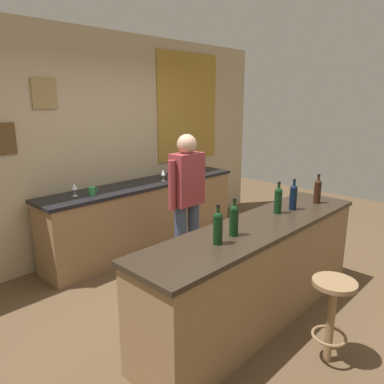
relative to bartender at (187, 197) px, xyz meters
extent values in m
plane|color=brown|center=(-0.16, -0.63, -0.94)|extent=(10.00, 10.00, 0.00)
cube|color=tan|center=(-0.16, 1.40, 0.46)|extent=(6.00, 0.06, 2.80)
cube|color=brown|center=(-1.36, 1.35, 0.64)|extent=(0.29, 0.02, 0.33)
cube|color=#997F4C|center=(-0.86, 1.35, 1.09)|extent=(0.28, 0.02, 0.33)
cube|color=#A87F33|center=(1.40, 1.36, 0.91)|extent=(1.25, 0.02, 1.60)
cube|color=olive|center=(-0.16, -1.03, -0.50)|extent=(2.56, 0.57, 0.88)
cube|color=#2D2319|center=(-0.16, -1.03, -0.04)|extent=(2.61, 0.60, 0.04)
cube|color=olive|center=(0.24, 1.02, -0.51)|extent=(2.85, 0.53, 0.86)
cube|color=black|center=(0.24, 1.02, -0.06)|extent=(2.91, 0.56, 0.04)
cylinder|color=#384766|center=(0.10, 0.00, -0.51)|extent=(0.13, 0.13, 0.86)
cylinder|color=#384766|center=(-0.10, 0.00, -0.51)|extent=(0.13, 0.13, 0.86)
cube|color=maroon|center=(0.00, 0.00, 0.20)|extent=(0.36, 0.20, 0.56)
sphere|color=tan|center=(0.00, 0.00, 0.58)|extent=(0.21, 0.21, 0.21)
cylinder|color=maroon|center=(0.22, 0.00, 0.17)|extent=(0.08, 0.08, 0.52)
cylinder|color=maroon|center=(-0.22, 0.00, 0.17)|extent=(0.08, 0.08, 0.52)
cylinder|color=olive|center=(-0.24, -1.76, -0.61)|extent=(0.06, 0.06, 0.65)
torus|color=olive|center=(-0.24, -1.76, -0.72)|extent=(0.26, 0.26, 0.02)
cylinder|color=olive|center=(-0.24, -1.76, -0.27)|extent=(0.32, 0.32, 0.03)
cylinder|color=black|center=(-0.74, -1.06, 0.08)|extent=(0.07, 0.07, 0.20)
sphere|color=black|center=(-0.74, -1.06, 0.20)|extent=(0.07, 0.07, 0.07)
cylinder|color=black|center=(-0.74, -1.06, 0.23)|extent=(0.03, 0.03, 0.09)
cylinder|color=black|center=(-0.74, -1.06, 0.28)|extent=(0.03, 0.03, 0.02)
cylinder|color=black|center=(-0.52, -1.04, 0.08)|extent=(0.07, 0.07, 0.20)
sphere|color=black|center=(-0.52, -1.04, 0.20)|extent=(0.07, 0.07, 0.07)
cylinder|color=black|center=(-0.52, -1.04, 0.23)|extent=(0.03, 0.03, 0.09)
cylinder|color=black|center=(-0.52, -1.04, 0.28)|extent=(0.03, 0.03, 0.02)
cylinder|color=black|center=(0.24, -0.98, 0.08)|extent=(0.07, 0.07, 0.20)
sphere|color=black|center=(0.24, -0.98, 0.20)|extent=(0.07, 0.07, 0.07)
cylinder|color=black|center=(0.24, -0.98, 0.23)|extent=(0.03, 0.03, 0.09)
cylinder|color=black|center=(0.24, -0.98, 0.28)|extent=(0.03, 0.03, 0.02)
cylinder|color=black|center=(0.44, -1.02, 0.08)|extent=(0.07, 0.07, 0.20)
sphere|color=black|center=(0.44, -1.02, 0.20)|extent=(0.07, 0.07, 0.07)
cylinder|color=black|center=(0.44, -1.02, 0.23)|extent=(0.03, 0.03, 0.09)
cylinder|color=black|center=(0.44, -1.02, 0.28)|extent=(0.03, 0.03, 0.02)
cylinder|color=black|center=(0.83, -1.09, 0.08)|extent=(0.07, 0.07, 0.20)
sphere|color=black|center=(0.83, -1.09, 0.20)|extent=(0.07, 0.07, 0.07)
cylinder|color=black|center=(0.83, -1.09, 0.23)|extent=(0.03, 0.03, 0.09)
cylinder|color=black|center=(0.83, -1.09, 0.28)|extent=(0.03, 0.03, 0.02)
cylinder|color=silver|center=(-0.75, 1.06, -0.03)|extent=(0.06, 0.06, 0.00)
cylinder|color=silver|center=(-0.75, 1.06, 0.01)|extent=(0.01, 0.01, 0.07)
cone|color=silver|center=(-0.75, 1.06, 0.08)|extent=(0.07, 0.07, 0.08)
cylinder|color=silver|center=(0.48, 0.93, -0.03)|extent=(0.06, 0.06, 0.00)
cylinder|color=silver|center=(0.48, 0.93, 0.01)|extent=(0.01, 0.01, 0.07)
cone|color=silver|center=(0.48, 0.93, 0.08)|extent=(0.07, 0.07, 0.08)
cylinder|color=#338C4C|center=(-0.59, 0.96, 0.01)|extent=(0.08, 0.08, 0.09)
torus|color=#338C4C|center=(-0.53, 0.96, 0.02)|extent=(0.06, 0.01, 0.06)
camera|label=1|loc=(-2.70, -2.69, 1.03)|focal=34.11mm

